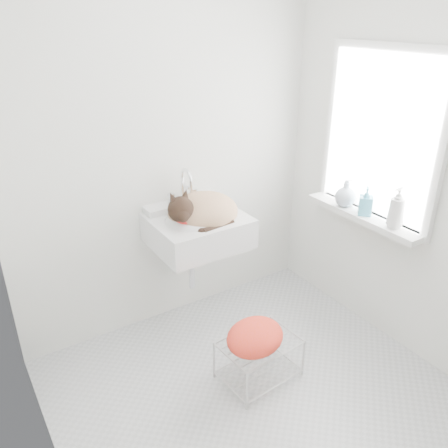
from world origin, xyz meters
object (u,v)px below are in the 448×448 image
cat (200,211)px  bottle_a (393,227)px  bottle_b (364,214)px  wire_rack (259,357)px  sink (198,217)px  bottle_c (344,205)px

cat → bottle_a: cat is taller
bottle_b → wire_rack: bearing=-174.1°
cat → wire_rack: (0.03, -0.63, -0.74)m
sink → cat: size_ratio=1.17×
cat → bottle_b: size_ratio=2.76×
bottle_a → bottle_c: bottle_a is taller
bottle_a → bottle_c: size_ratio=1.21×
bottle_a → bottle_c: bearing=90.0°
sink → bottle_a: size_ratio=2.72×
wire_rack → sink: bearing=93.4°
bottle_b → bottle_c: (0.00, 0.18, 0.00)m
cat → bottle_c: bearing=-12.4°
wire_rack → bottle_c: bearing=16.7°
cat → bottle_b: bearing=-21.2°
sink → cat: bearing=-57.7°
wire_rack → bottle_a: 1.15m
cat → wire_rack: size_ratio=1.14×
bottle_c → wire_rack: bearing=-163.3°
cat → bottle_c: 1.00m
sink → bottle_a: (0.94, -0.79, 0.00)m
sink → cat: 0.05m
cat → wire_rack: bearing=-78.5°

